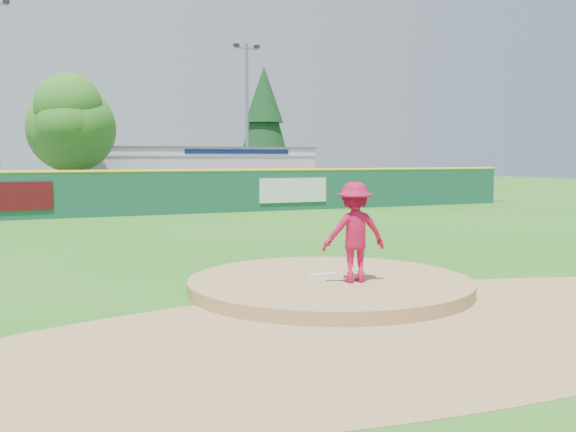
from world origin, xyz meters
name	(u,v)px	position (x,y,z in m)	size (l,w,h in m)	color
ground	(330,291)	(0.00, 0.00, 0.00)	(120.00, 120.00, 0.00)	#286B19
pitchers_mound	(330,291)	(0.00, 0.00, 0.00)	(5.50, 5.50, 0.50)	#9E774C
pitching_rubber	(323,275)	(0.00, 0.30, 0.27)	(0.60, 0.15, 0.04)	white
infield_dirt_arc	(421,328)	(0.00, -3.00, 0.01)	(15.40, 15.40, 0.01)	#9E774C
parking_lot	(113,203)	(0.00, 27.00, 0.01)	(44.00, 16.00, 0.02)	#38383A
pitcher	(354,232)	(0.25, -0.51, 1.19)	(1.22, 0.70, 1.88)	#A50E35
van	(25,193)	(-4.80, 24.40, 0.80)	(2.58, 5.60, 1.56)	white
pool_building_grp	(191,172)	(6.00, 31.99, 1.66)	(15.20, 8.20, 3.31)	silver
fence_banners	(163,193)	(0.84, 17.92, 1.00)	(16.61, 0.04, 1.20)	#540C10
outfield_fence	(144,191)	(0.00, 18.00, 1.09)	(40.00, 0.14, 2.07)	#164937
deciduous_tree	(79,121)	(-2.00, 25.00, 4.55)	(5.60, 5.60, 7.36)	#382314
conifer_tree	(264,120)	(13.00, 36.00, 5.54)	(4.40, 4.40, 9.50)	#382314
light_pole_right	(247,113)	(9.00, 29.00, 5.54)	(1.75, 0.25, 10.00)	gray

